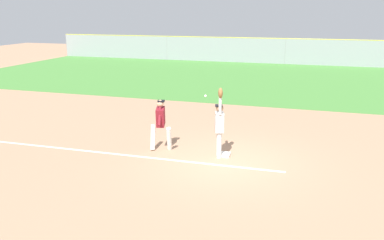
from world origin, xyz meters
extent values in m
plane|color=tan|center=(0.00, 0.00, 0.00)|extent=(75.26, 75.26, 0.00)
cube|color=#478438|center=(0.00, 15.95, 0.01)|extent=(43.71, 16.62, 0.01)
cube|color=white|center=(-4.15, -0.36, 0.00)|extent=(12.00, 0.27, 0.01)
cube|color=white|center=(-0.15, 0.54, 0.04)|extent=(0.39, 0.39, 0.08)
cylinder|color=silver|center=(-0.32, 0.50, 0.42)|extent=(0.19, 0.19, 0.85)
cylinder|color=silver|center=(-0.26, 0.31, 0.42)|extent=(0.19, 0.19, 0.85)
cube|color=#B7B7B7|center=(-0.29, 0.41, 1.15)|extent=(0.37, 0.50, 0.60)
sphere|color=#8C6647|center=(-0.29, 0.41, 1.60)|extent=(0.29, 0.29, 0.23)
cube|color=black|center=(-0.32, 0.40, 1.68)|extent=(0.27, 0.25, 0.05)
cylinder|color=#B7B7B7|center=(-0.23, 0.19, 1.76)|extent=(0.11, 0.11, 0.62)
cylinder|color=#B7B7B7|center=(-0.35, 0.62, 1.45)|extent=(0.26, 0.62, 0.09)
ellipsoid|color=brown|center=(-0.23, 0.19, 2.12)|extent=(0.21, 0.31, 0.32)
cylinder|color=white|center=(-1.99, 0.45, 0.42)|extent=(0.25, 0.46, 0.85)
cylinder|color=white|center=(-2.58, 0.47, 0.42)|extent=(0.25, 0.46, 0.85)
cube|color=maroon|center=(-2.28, 0.46, 1.15)|extent=(0.38, 0.57, 0.66)
sphere|color=#DBAD84|center=(-2.28, 0.46, 1.60)|extent=(0.28, 0.28, 0.23)
cube|color=black|center=(-2.25, 0.47, 1.68)|extent=(0.26, 0.25, 0.05)
cylinder|color=maroon|center=(-2.34, 0.67, 1.23)|extent=(0.19, 0.41, 0.58)
cylinder|color=maroon|center=(-2.23, 0.25, 1.23)|extent=(0.19, 0.41, 0.58)
sphere|color=white|center=(-0.74, 0.37, 1.97)|extent=(0.07, 0.07, 0.07)
cube|color=#93999E|center=(0.00, 24.26, 1.08)|extent=(43.71, 0.06, 2.16)
cylinder|color=yellow|center=(0.00, 24.26, 2.19)|extent=(43.71, 0.06, 0.06)
cylinder|color=gray|center=(-21.85, 24.26, 1.08)|extent=(0.08, 0.08, 2.16)
cylinder|color=gray|center=(-10.93, 24.26, 1.08)|extent=(0.08, 0.08, 2.16)
cylinder|color=gray|center=(0.00, 24.26, 1.08)|extent=(0.08, 0.08, 2.16)
cube|color=#1E6B33|center=(-6.84, 28.06, 0.57)|extent=(4.45, 2.02, 0.55)
cube|color=#2D333D|center=(-6.84, 28.06, 1.05)|extent=(2.25, 1.81, 0.40)
cylinder|color=black|center=(-5.42, 29.06, 0.30)|extent=(0.61, 0.24, 0.60)
cylinder|color=black|center=(-5.37, 27.16, 0.30)|extent=(0.61, 0.24, 0.60)
cylinder|color=black|center=(-8.32, 28.97, 0.30)|extent=(0.61, 0.24, 0.60)
cylinder|color=black|center=(-8.27, 27.07, 0.30)|extent=(0.61, 0.24, 0.60)
cube|color=black|center=(-1.33, 27.71, 0.57)|extent=(4.47, 2.08, 0.55)
cube|color=#2D333D|center=(-1.33, 27.71, 1.05)|extent=(2.27, 1.84, 0.40)
cylinder|color=black|center=(0.15, 28.60, 0.30)|extent=(0.61, 0.24, 0.60)
cylinder|color=black|center=(0.08, 26.70, 0.30)|extent=(0.61, 0.24, 0.60)
cylinder|color=black|center=(-2.74, 28.72, 0.30)|extent=(0.61, 0.24, 0.60)
cylinder|color=black|center=(-2.82, 26.82, 0.30)|extent=(0.61, 0.24, 0.60)
cube|color=tan|center=(3.57, 27.84, 0.57)|extent=(4.49, 2.13, 0.55)
cube|color=#2D333D|center=(3.57, 27.84, 1.05)|extent=(2.29, 1.86, 0.40)
cylinder|color=black|center=(5.07, 28.71, 0.30)|extent=(0.61, 0.25, 0.60)
cylinder|color=black|center=(4.97, 26.82, 0.30)|extent=(0.61, 0.25, 0.60)
cylinder|color=black|center=(2.18, 28.87, 0.30)|extent=(0.61, 0.25, 0.60)
cylinder|color=black|center=(2.08, 26.97, 0.30)|extent=(0.61, 0.25, 0.60)
cylinder|color=black|center=(7.28, 28.65, 0.30)|extent=(0.60, 0.23, 0.60)
cylinder|color=black|center=(7.25, 26.75, 0.30)|extent=(0.60, 0.23, 0.60)
camera|label=1|loc=(2.35, -11.22, 4.51)|focal=37.04mm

